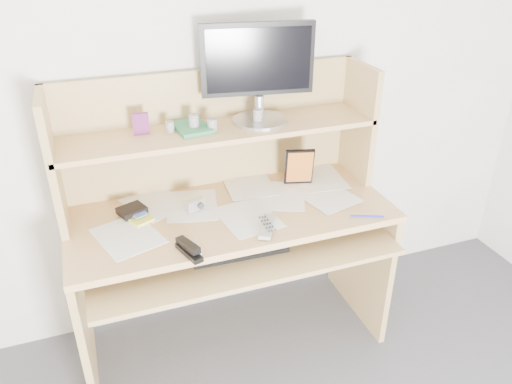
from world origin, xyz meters
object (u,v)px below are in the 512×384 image
object	(u,v)px
keyboard	(239,248)
tv_remote	(267,226)
monitor	(258,70)
desk	(226,213)
game_case	(299,167)

from	to	relation	value
keyboard	tv_remote	bearing A→B (deg)	-11.86
monitor	tv_remote	bearing A→B (deg)	-95.75
monitor	desk	bearing A→B (deg)	-143.65
tv_remote	monitor	bearing A→B (deg)	103.34
desk	monitor	bearing A→B (deg)	27.78
tv_remote	monitor	distance (m)	0.66
desk	keyboard	distance (m)	0.25
desk	game_case	world-z (taller)	desk
desk	keyboard	bearing A→B (deg)	-94.45
desk	tv_remote	size ratio (longest dim) A/B	7.89
keyboard	game_case	bearing A→B (deg)	37.82
game_case	monitor	xyz separation A→B (m)	(-0.18, 0.06, 0.45)
desk	tv_remote	distance (m)	0.30
game_case	monitor	bearing A→B (deg)	175.34
desk	keyboard	xyz separation A→B (m)	(-0.02, -0.25, -0.03)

